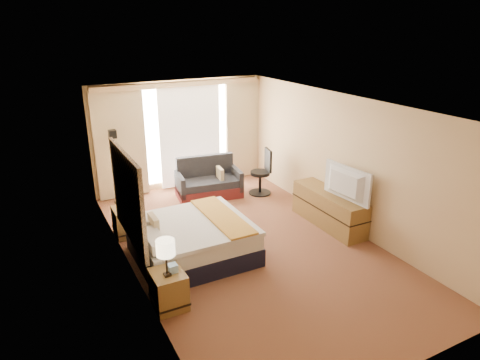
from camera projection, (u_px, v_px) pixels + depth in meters
name	position (u px, v px, depth m)	size (l,w,h in m)	color
floor	(248.00, 245.00, 7.87)	(4.20, 7.00, 0.02)	#521717
ceiling	(249.00, 104.00, 6.97)	(4.20, 7.00, 0.02)	silver
wall_back	(179.00, 135.00, 10.33)	(4.20, 0.02, 2.60)	tan
wall_front	(408.00, 280.00, 4.51)	(4.20, 0.02, 2.60)	tan
wall_left	(128.00, 201.00, 6.50)	(0.02, 7.00, 2.60)	tan
wall_right	(343.00, 162.00, 8.33)	(0.02, 7.00, 2.60)	tan
headboard	(128.00, 197.00, 6.70)	(0.06, 1.85, 1.50)	black
nightstand_left	(169.00, 290.00, 6.09)	(0.45, 0.52, 0.55)	olive
nightstand_right	(126.00, 221.00, 8.17)	(0.45, 0.52, 0.55)	olive
media_dresser	(329.00, 209.00, 8.54)	(0.50, 1.80, 0.70)	olive
window	(190.00, 133.00, 10.40)	(2.30, 0.02, 2.30)	white
curtains	(181.00, 131.00, 10.19)	(4.12, 0.19, 2.56)	beige
bed	(192.00, 239.00, 7.36)	(1.90, 1.74, 0.92)	black
loveseat	(208.00, 184.00, 10.01)	(1.56, 0.98, 0.92)	#581919
floor_lamp	(114.00, 152.00, 9.30)	(0.21, 0.21, 1.68)	black
desk_chair	(263.00, 174.00, 10.09)	(0.53, 0.53, 1.08)	black
lamp_left	(166.00, 248.00, 5.78)	(0.26, 0.26, 0.55)	black
lamp_right	(123.00, 185.00, 7.84)	(0.31, 0.31, 0.65)	black
tissue_box	(172.00, 268.00, 6.00)	(0.13, 0.13, 0.12)	#85ABCE
telephone	(127.00, 208.00, 8.01)	(0.19, 0.15, 0.07)	black
television	(343.00, 184.00, 7.95)	(1.12, 0.15, 0.65)	black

